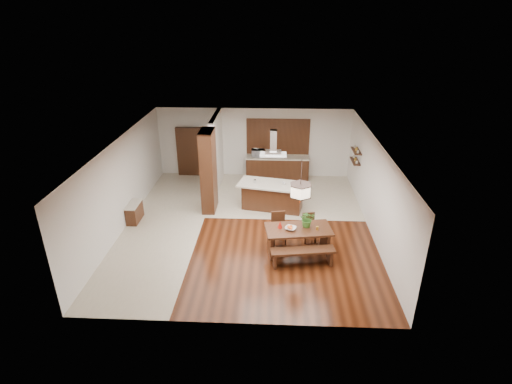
{
  "coord_description": "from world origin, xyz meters",
  "views": [
    {
      "loc": [
        0.84,
        -11.51,
        6.54
      ],
      "look_at": [
        0.3,
        0.0,
        1.25
      ],
      "focal_mm": 28.0,
      "sensor_mm": 36.0,
      "label": 1
    }
  ],
  "objects_px": {
    "hallway_console": "(134,212)",
    "microwave": "(258,153)",
    "kitchen_island": "(272,196)",
    "island_cup": "(284,183)",
    "dining_table": "(298,235)",
    "dining_bench": "(303,257)",
    "dining_chair_right": "(309,228)",
    "dining_chair_left": "(279,228)",
    "range_hood": "(273,143)",
    "pendant_lantern": "(301,182)",
    "foliage_plant": "(307,219)",
    "fruit_bowl": "(291,228)"
  },
  "relations": [
    {
      "from": "dining_chair_left",
      "to": "dining_chair_right",
      "type": "distance_m",
      "value": 0.95
    },
    {
      "from": "hallway_console",
      "to": "dining_chair_right",
      "type": "xyz_separation_m",
      "value": [
        5.79,
        -1.01,
        0.13
      ]
    },
    {
      "from": "dining_bench",
      "to": "range_hood",
      "type": "relative_size",
      "value": 1.98
    },
    {
      "from": "dining_chair_right",
      "to": "microwave",
      "type": "bearing_deg",
      "value": 98.79
    },
    {
      "from": "fruit_bowl",
      "to": "dining_bench",
      "type": "bearing_deg",
      "value": -61.24
    },
    {
      "from": "kitchen_island",
      "to": "microwave",
      "type": "bearing_deg",
      "value": 114.12
    },
    {
      "from": "hallway_console",
      "to": "dining_chair_left",
      "type": "xyz_separation_m",
      "value": [
        4.85,
        -1.15,
        0.17
      ]
    },
    {
      "from": "fruit_bowl",
      "to": "dining_chair_left",
      "type": "bearing_deg",
      "value": 119.58
    },
    {
      "from": "dining_table",
      "to": "dining_bench",
      "type": "xyz_separation_m",
      "value": [
        0.1,
        -0.67,
        -0.33
      ]
    },
    {
      "from": "hallway_console",
      "to": "pendant_lantern",
      "type": "relative_size",
      "value": 0.67
    },
    {
      "from": "dining_table",
      "to": "island_cup",
      "type": "relative_size",
      "value": 17.48
    },
    {
      "from": "hallway_console",
      "to": "microwave",
      "type": "height_order",
      "value": "microwave"
    },
    {
      "from": "dining_bench",
      "to": "dining_chair_right",
      "type": "height_order",
      "value": "dining_chair_right"
    },
    {
      "from": "kitchen_island",
      "to": "range_hood",
      "type": "height_order",
      "value": "range_hood"
    },
    {
      "from": "dining_table",
      "to": "microwave",
      "type": "bearing_deg",
      "value": 103.92
    },
    {
      "from": "range_hood",
      "to": "foliage_plant",
      "type": "bearing_deg",
      "value": -68.95
    },
    {
      "from": "dining_chair_right",
      "to": "foliage_plant",
      "type": "relative_size",
      "value": 1.79
    },
    {
      "from": "dining_bench",
      "to": "fruit_bowl",
      "type": "xyz_separation_m",
      "value": [
        -0.33,
        0.6,
        0.57
      ]
    },
    {
      "from": "dining_bench",
      "to": "island_cup",
      "type": "distance_m",
      "value": 3.49
    },
    {
      "from": "dining_bench",
      "to": "dining_chair_left",
      "type": "distance_m",
      "value": 1.36
    },
    {
      "from": "island_cup",
      "to": "dining_chair_right",
      "type": "bearing_deg",
      "value": -69.57
    },
    {
      "from": "dining_table",
      "to": "dining_chair_left",
      "type": "xyz_separation_m",
      "value": [
        -0.55,
        0.5,
        -0.09
      ]
    },
    {
      "from": "hallway_console",
      "to": "foliage_plant",
      "type": "relative_size",
      "value": 1.78
    },
    {
      "from": "fruit_bowl",
      "to": "microwave",
      "type": "distance_m",
      "value": 5.86
    },
    {
      "from": "dining_chair_left",
      "to": "island_cup",
      "type": "distance_m",
      "value": 2.27
    },
    {
      "from": "microwave",
      "to": "pendant_lantern",
      "type": "bearing_deg",
      "value": -78.78
    },
    {
      "from": "hallway_console",
      "to": "dining_bench",
      "type": "distance_m",
      "value": 5.98
    },
    {
      "from": "island_cup",
      "to": "foliage_plant",
      "type": "bearing_deg",
      "value": -76.09
    },
    {
      "from": "hallway_console",
      "to": "kitchen_island",
      "type": "bearing_deg",
      "value": 13.78
    },
    {
      "from": "hallway_console",
      "to": "dining_chair_right",
      "type": "distance_m",
      "value": 5.88
    },
    {
      "from": "dining_chair_right",
      "to": "pendant_lantern",
      "type": "relative_size",
      "value": 0.68
    },
    {
      "from": "dining_bench",
      "to": "kitchen_island",
      "type": "xyz_separation_m",
      "value": [
        -0.88,
        3.46,
        0.25
      ]
    },
    {
      "from": "dining_chair_left",
      "to": "kitchen_island",
      "type": "relative_size",
      "value": 0.38
    },
    {
      "from": "hallway_console",
      "to": "microwave",
      "type": "xyz_separation_m",
      "value": [
        4.0,
        4.02,
        0.78
      ]
    },
    {
      "from": "kitchen_island",
      "to": "island_cup",
      "type": "bearing_deg",
      "value": -1.25
    },
    {
      "from": "dining_chair_right",
      "to": "range_hood",
      "type": "relative_size",
      "value": 0.98
    },
    {
      "from": "hallway_console",
      "to": "pendant_lantern",
      "type": "height_order",
      "value": "pendant_lantern"
    },
    {
      "from": "dining_chair_right",
      "to": "foliage_plant",
      "type": "distance_m",
      "value": 0.8
    },
    {
      "from": "pendant_lantern",
      "to": "island_cup",
      "type": "relative_size",
      "value": 11.4
    },
    {
      "from": "dining_table",
      "to": "island_cup",
      "type": "height_order",
      "value": "island_cup"
    },
    {
      "from": "dining_bench",
      "to": "kitchen_island",
      "type": "height_order",
      "value": "kitchen_island"
    },
    {
      "from": "dining_bench",
      "to": "range_hood",
      "type": "xyz_separation_m",
      "value": [
        -0.88,
        3.46,
        2.21
      ]
    },
    {
      "from": "foliage_plant",
      "to": "kitchen_island",
      "type": "distance_m",
      "value": 2.9
    },
    {
      "from": "pendant_lantern",
      "to": "foliage_plant",
      "type": "distance_m",
      "value": 1.24
    },
    {
      "from": "dining_chair_right",
      "to": "microwave",
      "type": "distance_m",
      "value": 5.37
    },
    {
      "from": "island_cup",
      "to": "kitchen_island",
      "type": "bearing_deg",
      "value": 166.98
    },
    {
      "from": "pendant_lantern",
      "to": "foliage_plant",
      "type": "height_order",
      "value": "pendant_lantern"
    },
    {
      "from": "foliage_plant",
      "to": "island_cup",
      "type": "relative_size",
      "value": 4.31
    },
    {
      "from": "kitchen_island",
      "to": "island_cup",
      "type": "distance_m",
      "value": 0.66
    },
    {
      "from": "dining_table",
      "to": "dining_chair_right",
      "type": "xyz_separation_m",
      "value": [
        0.38,
        0.64,
        -0.14
      ]
    }
  ]
}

